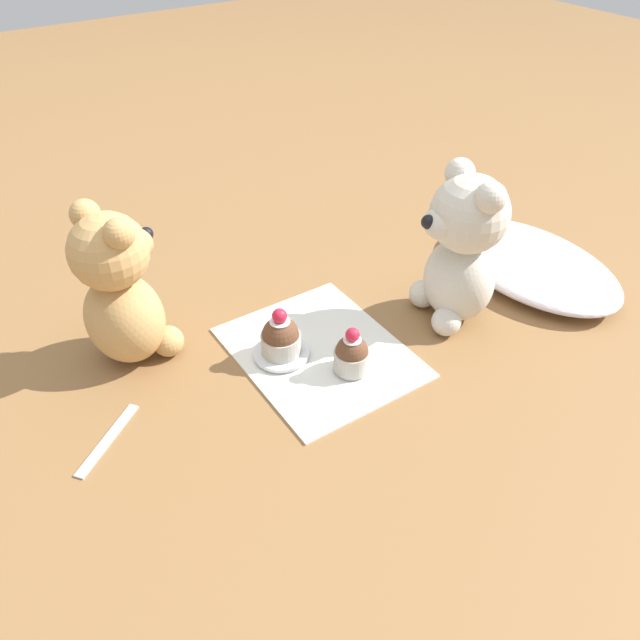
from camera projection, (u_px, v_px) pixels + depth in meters
name	position (u px, v px, depth m)	size (l,w,h in m)	color
ground_plane	(320.00, 353.00, 0.83)	(4.00, 4.00, 0.00)	olive
knitted_placemat	(320.00, 351.00, 0.83)	(0.25, 0.20, 0.01)	silver
tulle_cloth	(531.00, 263.00, 0.96)	(0.30, 0.19, 0.04)	silver
teddy_bear_cream	(462.00, 248.00, 0.83)	(0.12, 0.12, 0.22)	beige
teddy_bear_tan	(121.00, 291.00, 0.77)	(0.13, 0.12, 0.22)	tan
cupcake_near_cream_bear	(352.00, 354.00, 0.78)	(0.05, 0.05, 0.06)	#B2ADA3
saucer_plate	(281.00, 353.00, 0.82)	(0.07, 0.07, 0.01)	silver
cupcake_near_tan_bear	(281.00, 337.00, 0.80)	(0.05, 0.05, 0.07)	#B2ADA3
teaspoon	(108.00, 439.00, 0.71)	(0.11, 0.01, 0.01)	silver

